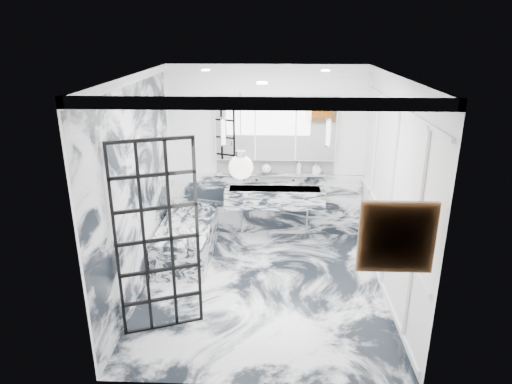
{
  "coord_description": "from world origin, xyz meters",
  "views": [
    {
      "loc": [
        0.14,
        -5.36,
        3.31
      ],
      "look_at": [
        -0.11,
        0.5,
        1.2
      ],
      "focal_mm": 32.0,
      "sensor_mm": 36.0,
      "label": 1
    }
  ],
  "objects_px": {
    "crittall_door": "(158,240)",
    "trough_sink": "(275,197)",
    "bathtub": "(187,239)",
    "mirror_cabinet": "(276,129)"
  },
  "relations": [
    {
      "from": "crittall_door",
      "to": "mirror_cabinet",
      "type": "height_order",
      "value": "mirror_cabinet"
    },
    {
      "from": "trough_sink",
      "to": "mirror_cabinet",
      "type": "height_order",
      "value": "mirror_cabinet"
    },
    {
      "from": "crittall_door",
      "to": "trough_sink",
      "type": "bearing_deg",
      "value": 41.89
    },
    {
      "from": "bathtub",
      "to": "mirror_cabinet",
      "type": "bearing_deg",
      "value": 32.06
    },
    {
      "from": "trough_sink",
      "to": "mirror_cabinet",
      "type": "relative_size",
      "value": 0.84
    },
    {
      "from": "mirror_cabinet",
      "to": "crittall_door",
      "type": "bearing_deg",
      "value": -116.0
    },
    {
      "from": "mirror_cabinet",
      "to": "bathtub",
      "type": "xyz_separation_m",
      "value": [
        -1.32,
        -0.83,
        -1.54
      ]
    },
    {
      "from": "trough_sink",
      "to": "bathtub",
      "type": "distance_m",
      "value": 1.55
    },
    {
      "from": "crittall_door",
      "to": "trough_sink",
      "type": "relative_size",
      "value": 1.4
    },
    {
      "from": "crittall_door",
      "to": "bathtub",
      "type": "relative_size",
      "value": 1.36
    }
  ]
}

